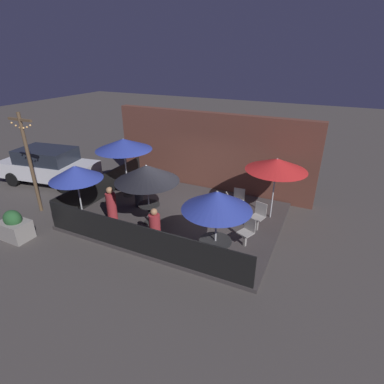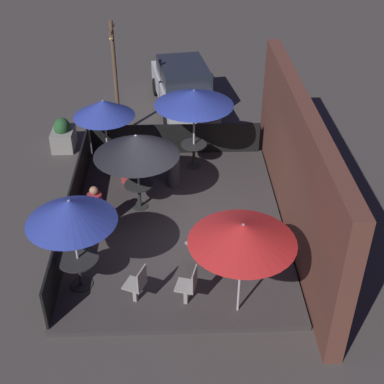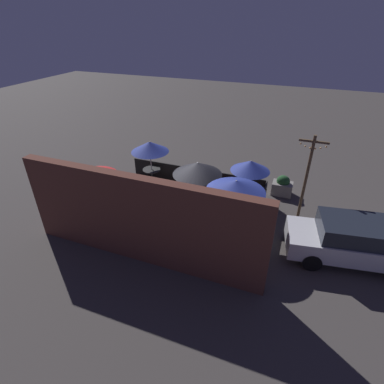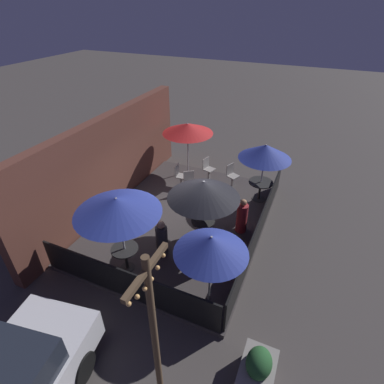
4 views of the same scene
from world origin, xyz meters
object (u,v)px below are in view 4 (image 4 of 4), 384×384
Objects in this scene: patio_umbrella_1 at (265,152)px; dining_table_0 at (203,224)px; dining_table_1 at (260,186)px; patio_chair_1 at (180,175)px; patron_0 at (242,217)px; light_post at (154,329)px; patio_chair_2 at (232,175)px; planter_box at (257,371)px; patio_umbrella_3 at (211,245)px; patio_umbrella_2 at (117,206)px; patio_chair_3 at (189,182)px; patio_umbrella_0 at (204,189)px; patron_2 at (200,255)px; patio_chair_0 at (208,168)px; dining_table_2 at (125,253)px; patron_1 at (162,238)px; patio_umbrella_4 at (188,128)px.

dining_table_0 is at bearing 158.44° from patio_umbrella_1.
patio_umbrella_1 reaches higher than dining_table_1.
patron_0 reaches higher than patio_chair_1.
patron_0 is at bearing -1.43° from light_post.
patio_umbrella_1 is at bearing 0.00° from patio_chair_2.
patio_umbrella_1 reaches higher than planter_box.
planter_box is at bearing -123.43° from patron_0.
patio_umbrella_1 is 1.06× the size of patio_umbrella_3.
patio_umbrella_2 reaches higher than patio_umbrella_3.
patio_chair_1 is at bearing 33.14° from patio_umbrella_3.
patio_chair_1 reaches higher than patio_chair_3.
patio_umbrella_1 reaches higher than patio_umbrella_0.
patron_2 is (-1.26, -0.42, -1.25)m from patio_umbrella_0.
light_post is at bearing 177.93° from patio_umbrella_1.
patio_chair_0 is at bearing 14.60° from light_post.
patio_umbrella_3 reaches higher than patio_chair_2.
dining_table_1 is 2.38m from patio_chair_0.
dining_table_2 is 3.77m from patron_0.
patio_chair_2 is at bearing 150.08° from patron_1.
patio_umbrella_4 is 8.59m from light_post.
dining_table_2 is 3.59m from light_post.
planter_box is 2.50m from light_post.
patio_chair_3 is 0.25× the size of light_post.
light_post reaches higher than dining_table_1.
dining_table_1 is at bearing 12.54° from planter_box.
patio_umbrella_2 is 2.60× the size of patio_chair_2.
patron_0 is 2.19m from patron_2.
patio_chair_0 is at bearing 6.93° from patron_2.
dining_table_2 is (-2.00, 1.47, 0.02)m from dining_table_0.
patio_umbrella_1 is 2.43× the size of patio_chair_3.
patio_umbrella_3 is 2.09× the size of planter_box.
patio_umbrella_2 is at bearing -80.80° from patio_chair_2.
dining_table_0 is 4.28m from planter_box.
patio_umbrella_1 is 2.00m from patio_chair_2.
patron_2 is (-3.79, -2.41, 0.08)m from patio_chair_1.
dining_table_2 reaches higher than dining_table_0.
patio_chair_0 is (5.47, -0.30, -0.06)m from dining_table_2.
dining_table_1 is 4.36m from patron_1.
patio_chair_2 is at bearing -98.45° from patio_umbrella_4.
patio_umbrella_3 is 2.84× the size of dining_table_0.
dining_table_0 is 0.73× the size of planter_box.
patron_0 is (2.85, -2.47, -1.62)m from patio_umbrella_2.
patio_umbrella_0 is 3.30m from dining_table_1.
patron_1 is (0.97, -0.59, -0.07)m from dining_table_2.
patio_umbrella_4 reaches higher than dining_table_1.
patron_0 is at bearing 19.61° from planter_box.
patio_chair_0 reaches higher than dining_table_1.
patio_chair_0 is (5.47, -0.30, -1.65)m from patio_umbrella_2.
light_post is (-4.35, -0.87, 0.12)m from patio_umbrella_0.
patron_0 is (-2.00, 0.13, -1.42)m from patio_umbrella_1.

